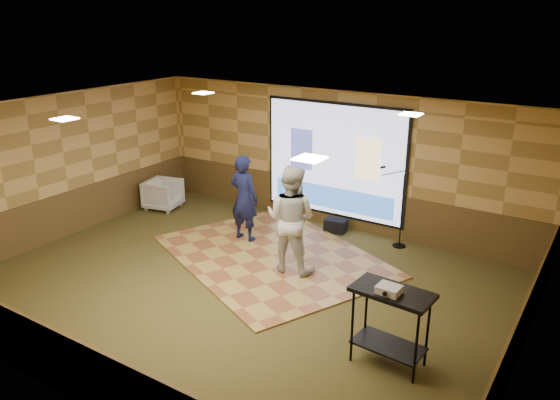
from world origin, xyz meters
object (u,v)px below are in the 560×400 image
Objects in this scene: projector_screen at (334,161)px; player_left at (244,198)px; duffel_bag at (335,225)px; mic_stand at (398,223)px; projector at (389,289)px; banquet_chair at (163,194)px; player_right at (291,219)px; dance_floor at (272,256)px; av_table at (391,311)px.

player_left is at bearing -123.39° from projector_screen.
mic_stand is at bearing 0.52° from duffel_bag.
projector is 7.56m from banquet_chair.
projector_screen is 7.31× the size of duffel_bag.
banquet_chair is (-2.80, 0.49, -0.57)m from player_left.
projector_screen is 4.28m from banquet_chair.
player_right reaches higher than projector.
projector is 0.18× the size of mic_stand.
player_right is 4.39× the size of duffel_bag.
player_left is (-1.15, -1.74, -0.54)m from projector_screen.
projector_screen reaches higher than projector.
banquet_chair is (-3.74, 0.87, 0.34)m from dance_floor.
duffel_bag is (0.25, -0.31, -1.33)m from projector_screen.
mic_stand reaches higher than dance_floor.
player_right is at bearing 148.38° from projector.
projector is at bearing -32.91° from dance_floor.
banquet_chair is at bearing -8.71° from player_left.
dance_floor is (-0.20, -2.12, -1.46)m from projector_screen.
projector_screen is 1.84× the size of player_left.
banquet_chair is (-6.94, 2.84, -0.45)m from av_table.
player_right is 3.11m from projector.
av_table is 4.05m from mic_stand.
player_right reaches higher than dance_floor.
dance_floor is 3.86× the size of av_table.
projector is (3.18, -2.06, 1.15)m from dance_floor.
av_table is 4.73m from duffel_bag.
projector_screen is 5.12m from av_table.
av_table is 0.68× the size of mic_stand.
player_left reaches higher than banquet_chair.
duffel_bag is at bearing 162.05° from mic_stand.
player_right is at bearing -118.26° from banquet_chair.
projector is (2.57, -1.75, 0.14)m from player_right.
player_right reaches higher than banquet_chair.
mic_stand is at bearing -125.37° from player_right.
dance_floor is at bearing -153.82° from mic_stand.
av_table is (3.20, -1.98, 0.79)m from dance_floor.
mic_stand is 3.63× the size of duffel_bag.
dance_floor is at bearing 159.25° from player_left.
player_right is (1.56, -0.69, 0.10)m from player_left.
player_right is at bearing 147.29° from av_table.
player_right is 1.21× the size of mic_stand.
mic_stand reaches higher than duffel_bag.
projector is at bearing 140.46° from player_right.
projector is at bearing -54.51° from projector_screen.
player_right reaches higher than av_table.
player_right is 6.61× the size of projector.
player_right is at bearing 157.23° from player_left.
av_table is at bearing -53.77° from projector_screen.
duffel_bag reaches higher than dance_floor.
mic_stand is at bearing -151.46° from player_left.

